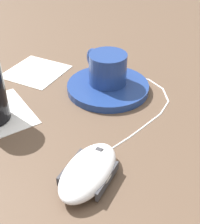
{
  "coord_description": "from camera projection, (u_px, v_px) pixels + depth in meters",
  "views": [
    {
      "loc": [
        -0.32,
        0.3,
        0.32
      ],
      "look_at": [
        -0.06,
        -0.02,
        0.03
      ],
      "focal_mm": 50.0,
      "sensor_mm": 36.0,
      "label": 1
    }
  ],
  "objects": [
    {
      "name": "coffee_cup",
      "position": [
        107.0,
        68.0,
        0.59
      ],
      "size": [
        0.1,
        0.07,
        0.06
      ],
      "color": "navy",
      "rests_on": "saucer"
    },
    {
      "name": "mouse_cable",
      "position": [
        144.0,
        101.0,
        0.58
      ],
      "size": [
        0.17,
        0.23,
        0.0
      ],
      "color": "white",
      "rests_on": "ground"
    },
    {
      "name": "computer_mouse",
      "position": [
        88.0,
        171.0,
        0.41
      ],
      "size": [
        0.08,
        0.13,
        0.03
      ],
      "color": "silver",
      "rests_on": "ground"
    },
    {
      "name": "saucer",
      "position": [
        108.0,
        87.0,
        0.61
      ],
      "size": [
        0.16,
        0.16,
        0.01
      ],
      "primitive_type": "cylinder",
      "color": "navy",
      "rests_on": "ground"
    },
    {
      "name": "ground_plane",
      "position": [
        65.0,
        117.0,
        0.54
      ],
      "size": [
        3.0,
        3.0,
        0.0
      ],
      "primitive_type": "plane",
      "color": "brown"
    },
    {
      "name": "napkin_spare",
      "position": [
        36.0,
        71.0,
        0.67
      ],
      "size": [
        0.14,
        0.14,
        0.0
      ],
      "primitive_type": "cube",
      "rotation": [
        0.0,
        0.0,
        0.2
      ],
      "color": "silver",
      "rests_on": "ground"
    }
  ]
}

